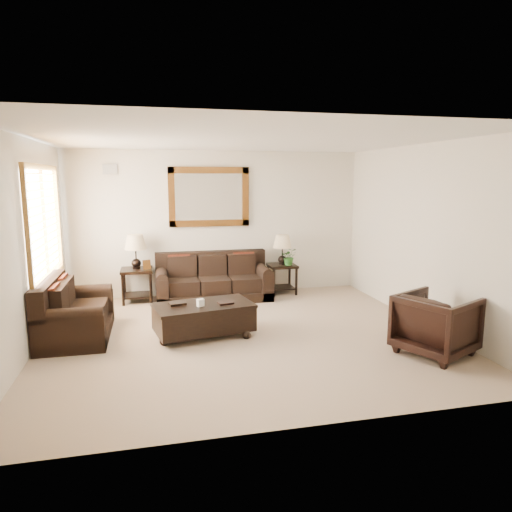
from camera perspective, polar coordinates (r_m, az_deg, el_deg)
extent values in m
cube|color=#A0836E|center=(6.55, -1.47, -9.84)|extent=(5.50, 5.00, 0.01)
cube|color=white|center=(6.20, -1.58, 14.41)|extent=(5.50, 5.00, 0.01)
cube|color=beige|center=(8.68, -4.81, 4.09)|extent=(5.50, 0.01, 2.70)
cube|color=beige|center=(3.85, 5.88, -2.91)|extent=(5.50, 0.01, 2.70)
cube|color=beige|center=(6.30, -26.87, 0.99)|extent=(0.01, 5.00, 2.70)
cube|color=beige|center=(7.29, 20.20, 2.47)|extent=(0.01, 5.00, 2.70)
cube|color=white|center=(7.14, -25.17, 3.63)|extent=(0.01, 1.80, 1.50)
cube|color=brown|center=(7.11, -25.35, 9.99)|extent=(0.06, 1.96, 0.08)
cube|color=brown|center=(7.25, -24.46, -2.57)|extent=(0.06, 1.96, 0.08)
cube|color=brown|center=(6.22, -26.65, 2.77)|extent=(0.06, 0.08, 1.50)
cube|color=brown|center=(8.06, -23.55, 4.32)|extent=(0.06, 0.08, 1.50)
cube|color=brown|center=(7.14, -24.90, 3.65)|extent=(0.05, 0.05, 1.50)
cube|color=#512D10|center=(8.59, -5.87, 7.36)|extent=(1.50, 0.06, 1.10)
cube|color=white|center=(8.61, -5.89, 7.36)|extent=(1.26, 0.01, 0.86)
cube|color=#999999|center=(8.56, -17.78, 10.29)|extent=(0.25, 0.02, 0.18)
cube|color=black|center=(8.42, -5.30, -4.84)|extent=(2.06, 0.89, 0.17)
cube|color=black|center=(8.64, -5.66, -0.77)|extent=(2.06, 0.21, 0.42)
cube|color=black|center=(8.30, -9.07, -3.64)|extent=(0.53, 0.73, 0.25)
cube|color=black|center=(8.36, -5.31, -3.48)|extent=(0.53, 0.73, 0.25)
cube|color=black|center=(8.44, -1.61, -3.30)|extent=(0.53, 0.73, 0.25)
cube|color=black|center=(8.32, -11.68, -4.03)|extent=(0.21, 0.89, 0.50)
cylinder|color=black|center=(8.26, -11.73, -2.36)|extent=(0.21, 0.87, 0.21)
cube|color=black|center=(8.55, 0.86, -3.45)|extent=(0.21, 0.89, 0.50)
cylinder|color=black|center=(8.50, 0.86, -1.82)|extent=(0.21, 0.87, 0.21)
cube|color=#611C0C|center=(8.41, -9.56, -1.16)|extent=(0.39, 0.17, 0.40)
cube|color=#611C0C|center=(8.56, -1.54, -0.84)|extent=(0.39, 0.17, 0.40)
cube|color=black|center=(6.93, -21.42, -8.70)|extent=(0.88, 1.48, 0.17)
cube|color=black|center=(6.84, -24.51, -4.41)|extent=(0.20, 1.48, 0.42)
cube|color=black|center=(6.61, -21.71, -7.70)|extent=(0.72, 0.52, 0.25)
cube|color=black|center=(7.12, -21.07, -6.44)|extent=(0.72, 0.52, 0.25)
cube|color=black|center=(6.28, -22.36, -9.10)|extent=(0.88, 0.20, 0.49)
cylinder|color=black|center=(6.20, -22.50, -6.94)|extent=(0.86, 0.20, 0.20)
cube|color=black|center=(7.49, -20.80, -6.01)|extent=(0.88, 0.20, 0.49)
cylinder|color=black|center=(7.43, -20.91, -4.18)|extent=(0.86, 0.20, 0.20)
cube|color=#611C0C|center=(6.51, -23.57, -5.07)|extent=(0.17, 0.39, 0.40)
cube|color=#611C0C|center=(7.11, -22.65, -3.81)|extent=(0.17, 0.39, 0.40)
cube|color=black|center=(8.40, -14.70, -1.72)|extent=(0.55, 0.55, 0.05)
cube|color=black|center=(8.50, -14.57, -4.74)|extent=(0.47, 0.47, 0.03)
cylinder|color=black|center=(8.24, -16.30, -4.15)|extent=(0.05, 0.05, 0.55)
cylinder|color=black|center=(8.23, -13.01, -4.03)|extent=(0.05, 0.05, 0.55)
cylinder|color=black|center=(8.70, -16.13, -3.42)|extent=(0.05, 0.05, 0.55)
cylinder|color=black|center=(8.69, -13.02, -3.31)|extent=(0.05, 0.05, 0.55)
sphere|color=black|center=(8.37, -14.74, -0.88)|extent=(0.17, 0.17, 0.17)
cylinder|color=black|center=(8.34, -14.79, 0.34)|extent=(0.02, 0.02, 0.36)
cone|color=#C8B085|center=(8.32, -14.85, 1.70)|extent=(0.38, 0.38, 0.26)
cube|color=#512D10|center=(8.27, -13.50, -1.06)|extent=(0.15, 0.10, 0.17)
cube|color=black|center=(8.76, 3.28, -1.21)|extent=(0.52, 0.52, 0.05)
cube|color=black|center=(8.85, 3.26, -3.93)|extent=(0.44, 0.44, 0.03)
cylinder|color=black|center=(8.55, 2.26, -3.40)|extent=(0.05, 0.05, 0.52)
cylinder|color=black|center=(8.67, 5.07, -3.24)|extent=(0.05, 0.05, 0.52)
cylinder|color=black|center=(8.96, 1.52, -2.78)|extent=(0.05, 0.05, 0.52)
cylinder|color=black|center=(9.08, 4.22, -2.64)|extent=(0.05, 0.05, 0.52)
sphere|color=black|center=(8.73, 3.29, -0.46)|extent=(0.16, 0.16, 0.16)
cylinder|color=black|center=(8.71, 3.30, 0.63)|extent=(0.02, 0.02, 0.34)
cone|color=#C8B085|center=(8.68, 3.31, 1.86)|extent=(0.36, 0.36, 0.24)
sphere|color=black|center=(6.28, -11.40, -10.42)|extent=(0.12, 0.12, 0.12)
sphere|color=black|center=(6.40, -1.21, -9.85)|extent=(0.12, 0.12, 0.12)
sphere|color=black|center=(6.76, -11.53, -8.96)|extent=(0.12, 0.12, 0.12)
sphere|color=black|center=(6.87, -2.08, -8.47)|extent=(0.12, 0.12, 0.12)
cube|color=black|center=(6.49, -6.56, -7.57)|extent=(1.43, 0.95, 0.37)
cube|color=black|center=(6.44, -6.59, -6.17)|extent=(1.46, 0.97, 0.04)
cube|color=black|center=(6.45, -9.80, -5.89)|extent=(0.25, 0.19, 0.03)
cube|color=black|center=(6.42, -3.82, -5.87)|extent=(0.23, 0.18, 0.03)
cube|color=white|center=(6.32, -6.95, -5.81)|extent=(0.11, 0.09, 0.10)
imported|color=black|center=(6.18, 21.58, -7.61)|extent=(1.05, 1.08, 0.85)
imported|color=#23531C|center=(8.67, 4.18, -0.31)|extent=(0.36, 0.39, 0.26)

